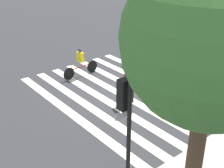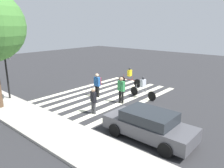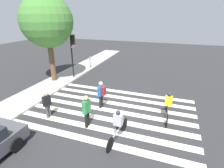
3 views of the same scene
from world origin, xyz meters
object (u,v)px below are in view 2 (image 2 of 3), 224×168
(traffic_light, at_px, (7,59))
(pedestrian_child_with_backpack, at_px, (93,100))
(cyclist_far_lane, at_px, (130,76))
(cyclist_near_curb, at_px, (143,87))
(pedestrian_adult_blue_shirt, at_px, (121,89))
(pedestrian_adult_yellow_jacket, at_px, (97,83))
(car_parked_silver_sedan, at_px, (149,125))

(traffic_light, height_order, pedestrian_child_with_backpack, traffic_light)
(pedestrian_child_with_backpack, xyz_separation_m, cyclist_far_lane, (2.18, -6.58, -0.04))
(cyclist_near_curb, xyz_separation_m, cyclist_far_lane, (2.77, -2.12, 0.00))
(pedestrian_adult_blue_shirt, relative_size, pedestrian_child_with_backpack, 1.14)
(pedestrian_adult_yellow_jacket, relative_size, pedestrian_child_with_backpack, 1.11)
(pedestrian_adult_blue_shirt, bearing_deg, cyclist_far_lane, 125.34)
(pedestrian_adult_blue_shirt, xyz_separation_m, cyclist_far_lane, (2.25, -4.01, -0.16))
(pedestrian_child_with_backpack, distance_m, cyclist_near_curb, 4.50)
(pedestrian_adult_blue_shirt, height_order, cyclist_near_curb, pedestrian_adult_blue_shirt)
(traffic_light, relative_size, cyclist_far_lane, 1.80)
(traffic_light, relative_size, cyclist_near_curb, 1.80)
(pedestrian_adult_blue_shirt, bearing_deg, cyclist_near_curb, 80.68)
(pedestrian_adult_yellow_jacket, distance_m, cyclist_near_curb, 3.35)
(cyclist_near_curb, relative_size, cyclist_far_lane, 1.00)
(cyclist_far_lane, height_order, car_parked_silver_sedan, cyclist_far_lane)
(traffic_light, bearing_deg, pedestrian_child_with_backpack, -162.58)
(traffic_light, distance_m, car_parked_silver_sedan, 10.85)
(pedestrian_adult_yellow_jacket, xyz_separation_m, car_parked_silver_sedan, (-6.22, 2.92, -0.33))
(pedestrian_adult_yellow_jacket, bearing_deg, pedestrian_adult_blue_shirt, -173.73)
(pedestrian_child_with_backpack, height_order, cyclist_far_lane, cyclist_far_lane)
(pedestrian_adult_blue_shirt, bearing_deg, pedestrian_child_with_backpack, -85.49)
(cyclist_far_lane, bearing_deg, pedestrian_child_with_backpack, 105.41)
(pedestrian_child_with_backpack, distance_m, cyclist_far_lane, 6.93)
(pedestrian_adult_yellow_jacket, relative_size, cyclist_far_lane, 0.76)
(car_parked_silver_sedan, bearing_deg, pedestrian_adult_blue_shirt, -36.54)
(traffic_light, height_order, cyclist_near_curb, traffic_light)
(cyclist_far_lane, distance_m, car_parked_silver_sedan, 9.40)
(car_parked_silver_sedan, bearing_deg, cyclist_far_lane, -48.05)
(traffic_light, bearing_deg, car_parked_silver_sedan, -171.38)
(pedestrian_adult_blue_shirt, bearing_deg, pedestrian_adult_yellow_jacket, -172.07)
(pedestrian_adult_blue_shirt, height_order, car_parked_silver_sedan, pedestrian_adult_blue_shirt)
(pedestrian_adult_yellow_jacket, distance_m, cyclist_far_lane, 4.08)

